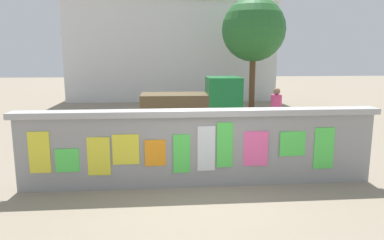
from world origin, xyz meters
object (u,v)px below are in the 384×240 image
at_px(auto_rickshaw_truck, 196,103).
at_px(tree_roadside, 254,30).
at_px(motorcycle, 275,135).
at_px(bicycle_far, 89,129).
at_px(bicycle_near, 195,139).
at_px(person_walking, 276,108).

relative_size(auto_rickshaw_truck, tree_roadside, 0.67).
bearing_deg(tree_roadside, auto_rickshaw_truck, -125.77).
distance_m(motorcycle, bicycle_far, 5.60).
xyz_separation_m(bicycle_near, person_walking, (2.72, 1.49, 0.62)).
bearing_deg(auto_rickshaw_truck, bicycle_far, -152.03).
height_order(bicycle_near, person_walking, person_walking).
relative_size(motorcycle, tree_roadside, 0.35).
bearing_deg(bicycle_near, person_walking, 28.61).
relative_size(bicycle_near, person_walking, 1.06).
distance_m(bicycle_far, tree_roadside, 9.90).
distance_m(auto_rickshaw_truck, bicycle_near, 3.54).
distance_m(bicycle_near, tree_roadside, 9.41).
bearing_deg(bicycle_far, person_walking, -1.18).
distance_m(auto_rickshaw_truck, motorcycle, 4.01).
bearing_deg(person_walking, auto_rickshaw_truck, 139.75).
height_order(motorcycle, bicycle_near, bicycle_near).
bearing_deg(auto_rickshaw_truck, motorcycle, -62.79).
distance_m(auto_rickshaw_truck, bicycle_far, 4.02).
bearing_deg(person_walking, bicycle_near, -151.39).
xyz_separation_m(motorcycle, tree_roadside, (1.41, 8.03, 3.38)).
distance_m(bicycle_far, person_walking, 5.91).
relative_size(auto_rickshaw_truck, bicycle_near, 2.12).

